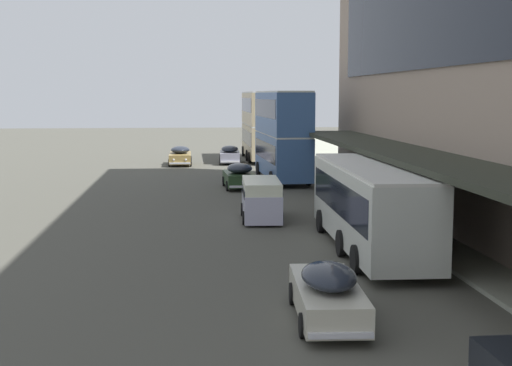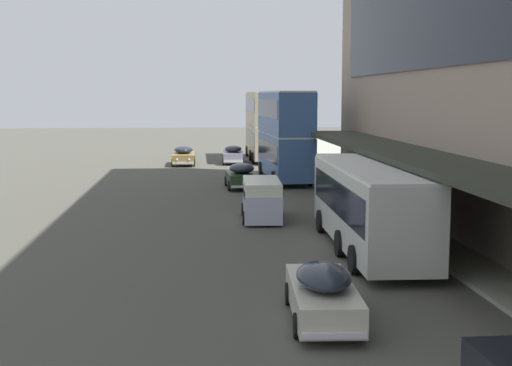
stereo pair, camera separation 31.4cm
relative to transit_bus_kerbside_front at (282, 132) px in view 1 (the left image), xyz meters
The scene contains 8 objects.
transit_bus_kerbside_front is the anchor object (origin of this frame).
transit_bus_kerbside_rear 15.93m from the transit_bus_kerbside_front, 89.86° to the left, with size 2.83×11.45×6.29m.
transit_bus_kerbside_far 23.25m from the transit_bus_kerbside_front, 89.15° to the right, with size 2.98×11.46×3.34m.
sedan_oncoming_rear 31.77m from the transit_bus_kerbside_front, 95.32° to the right, with size 1.99×4.93×1.57m.
sedan_trailing_near 14.07m from the transit_bus_kerbside_front, 121.97° to the left, with size 1.99×4.79×1.62m.
sedan_second_near 5.93m from the transit_bus_kerbside_front, 128.77° to the right, with size 2.09×4.35×1.65m.
sedan_far_back 13.25m from the transit_bus_kerbside_front, 103.30° to the left, with size 1.99×4.67×1.59m.
vw_van 16.33m from the transit_bus_kerbside_front, 101.14° to the right, with size 2.05×4.62×1.96m.
Camera 1 is at (-2.88, -11.01, 6.05)m, focal length 50.00 mm.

